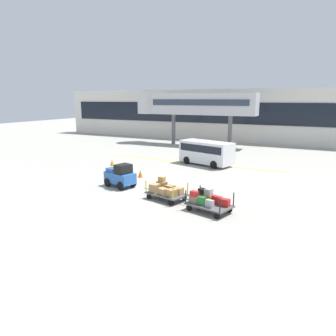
{
  "coord_description": "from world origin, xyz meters",
  "views": [
    {
      "loc": [
        9.4,
        -16.87,
        5.8
      ],
      "look_at": [
        0.8,
        0.23,
        1.55
      ],
      "focal_mm": 33.44,
      "sensor_mm": 36.0,
      "label": 1
    }
  ],
  "objects_px": {
    "baggage_cart_middle": "(208,201)",
    "shuttle_van": "(206,151)",
    "baggage_tug": "(120,176)",
    "safety_cone_far": "(140,174)",
    "baggage_cart_lead": "(166,190)",
    "safety_cone_near": "(112,163)"
  },
  "relations": [
    {
      "from": "baggage_tug",
      "to": "safety_cone_near",
      "type": "distance_m",
      "value": 7.03
    },
    {
      "from": "baggage_tug",
      "to": "baggage_cart_lead",
      "type": "xyz_separation_m",
      "value": [
        3.95,
        -1.03,
        -0.21
      ]
    },
    {
      "from": "baggage_cart_middle",
      "to": "shuttle_van",
      "type": "relative_size",
      "value": 0.6
    },
    {
      "from": "baggage_cart_lead",
      "to": "baggage_tug",
      "type": "bearing_deg",
      "value": 165.39
    },
    {
      "from": "baggage_cart_middle",
      "to": "shuttle_van",
      "type": "bearing_deg",
      "value": 110.37
    },
    {
      "from": "shuttle_van",
      "to": "safety_cone_far",
      "type": "height_order",
      "value": "shuttle_van"
    },
    {
      "from": "baggage_cart_lead",
      "to": "safety_cone_far",
      "type": "distance_m",
      "value": 5.62
    },
    {
      "from": "baggage_tug",
      "to": "safety_cone_far",
      "type": "height_order",
      "value": "baggage_tug"
    },
    {
      "from": "baggage_tug",
      "to": "baggage_cart_middle",
      "type": "height_order",
      "value": "baggage_tug"
    },
    {
      "from": "baggage_cart_lead",
      "to": "shuttle_van",
      "type": "distance_m",
      "value": 10.55
    },
    {
      "from": "shuttle_van",
      "to": "safety_cone_far",
      "type": "distance_m",
      "value": 7.27
    },
    {
      "from": "baggage_cart_lead",
      "to": "safety_cone_far",
      "type": "bearing_deg",
      "value": 137.08
    },
    {
      "from": "shuttle_van",
      "to": "safety_cone_far",
      "type": "bearing_deg",
      "value": -113.1
    },
    {
      "from": "baggage_tug",
      "to": "shuttle_van",
      "type": "height_order",
      "value": "shuttle_van"
    },
    {
      "from": "baggage_tug",
      "to": "baggage_cart_middle",
      "type": "bearing_deg",
      "value": -14.47
    },
    {
      "from": "baggage_cart_lead",
      "to": "shuttle_van",
      "type": "bearing_deg",
      "value": 97.0
    },
    {
      "from": "baggage_cart_lead",
      "to": "safety_cone_far",
      "type": "xyz_separation_m",
      "value": [
        -4.11,
        3.82,
        -0.27
      ]
    },
    {
      "from": "baggage_cart_lead",
      "to": "baggage_cart_middle",
      "type": "relative_size",
      "value": 1.0
    },
    {
      "from": "baggage_tug",
      "to": "baggage_cart_middle",
      "type": "relative_size",
      "value": 0.75
    },
    {
      "from": "baggage_cart_middle",
      "to": "safety_cone_far",
      "type": "distance_m",
      "value": 8.34
    },
    {
      "from": "baggage_cart_middle",
      "to": "safety_cone_far",
      "type": "height_order",
      "value": "baggage_cart_middle"
    },
    {
      "from": "baggage_cart_middle",
      "to": "shuttle_van",
      "type": "xyz_separation_m",
      "value": [
        -4.15,
        11.18,
        0.69
      ]
    }
  ]
}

